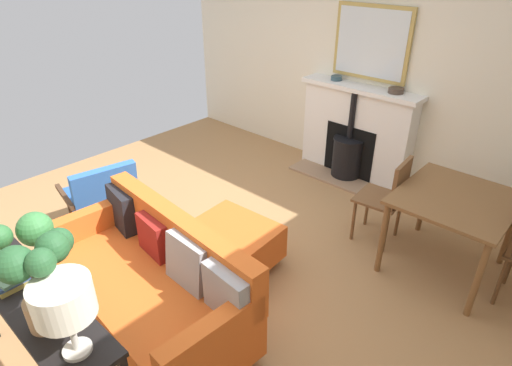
% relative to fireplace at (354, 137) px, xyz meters
% --- Properties ---
extents(ground_plane, '(5.16, 5.44, 0.01)m').
position_rel_fireplace_xyz_m(ground_plane, '(2.36, -0.14, -0.51)').
color(ground_plane, '#A87A4C').
extents(wall_left, '(0.12, 5.44, 2.86)m').
position_rel_fireplace_xyz_m(wall_left, '(-0.22, -0.14, 0.93)').
color(wall_left, silver).
rests_on(wall_left, ground).
extents(fireplace, '(0.58, 1.46, 1.12)m').
position_rel_fireplace_xyz_m(fireplace, '(0.00, 0.00, 0.00)').
color(fireplace, '#9E7A5B').
rests_on(fireplace, ground).
extents(mirror_over_mantel, '(0.04, 0.91, 0.80)m').
position_rel_fireplace_xyz_m(mirror_over_mantel, '(-0.13, 0.00, 1.08)').
color(mirror_over_mantel, tan).
extents(mantel_bowl_near, '(0.13, 0.13, 0.05)m').
position_rel_fireplace_xyz_m(mantel_bowl_near, '(-0.04, -0.35, 0.65)').
color(mantel_bowl_near, '#334C56').
rests_on(mantel_bowl_near, fireplace).
extents(mantel_bowl_far, '(0.17, 0.17, 0.06)m').
position_rel_fireplace_xyz_m(mantel_bowl_far, '(-0.04, 0.41, 0.65)').
color(mantel_bowl_far, '#47382D').
rests_on(mantel_bowl_far, fireplace).
extents(sofa, '(0.91, 1.78, 0.84)m').
position_rel_fireplace_xyz_m(sofa, '(3.09, 0.19, -0.14)').
color(sofa, '#B2B2B7').
rests_on(sofa, ground).
extents(ottoman, '(0.63, 0.76, 0.40)m').
position_rel_fireplace_xyz_m(ottoman, '(2.23, 0.17, -0.26)').
color(ottoman, '#B2B2B7').
rests_on(ottoman, ground).
extents(armchair_accent, '(0.77, 0.69, 0.75)m').
position_rel_fireplace_xyz_m(armchair_accent, '(2.70, -1.18, -0.08)').
color(armchair_accent, '#4C3321').
rests_on(armchair_accent, ground).
extents(console_table, '(0.32, 1.49, 0.78)m').
position_rel_fireplace_xyz_m(console_table, '(3.86, 0.18, 0.17)').
color(console_table, black).
rests_on(console_table, ground).
extents(table_lamp_far_end, '(0.28, 0.28, 0.43)m').
position_rel_fireplace_xyz_m(table_lamp_far_end, '(3.86, 0.74, 0.60)').
color(table_lamp_far_end, beige).
rests_on(table_lamp_far_end, console_table).
extents(potted_plant, '(0.48, 0.51, 0.57)m').
position_rel_fireplace_xyz_m(potted_plant, '(3.87, 0.46, 0.68)').
color(potted_plant, '#99704C').
rests_on(potted_plant, console_table).
extents(book_stack, '(0.26, 0.18, 0.07)m').
position_rel_fireplace_xyz_m(book_stack, '(3.86, 0.03, 0.31)').
color(book_stack, olive).
rests_on(book_stack, console_table).
extents(dining_table, '(0.94, 0.87, 0.73)m').
position_rel_fireplace_xyz_m(dining_table, '(1.02, 1.54, 0.13)').
color(dining_table, brown).
rests_on(dining_table, ground).
extents(dining_chair_near_fireplace, '(0.44, 0.44, 0.87)m').
position_rel_fireplace_xyz_m(dining_chair_near_fireplace, '(1.01, 0.97, 0.01)').
color(dining_chair_near_fireplace, brown).
rests_on(dining_chair_near_fireplace, ground).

